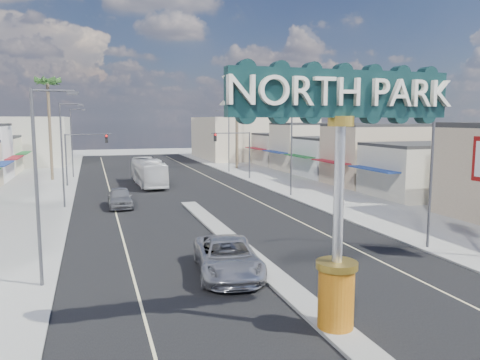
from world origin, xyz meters
TOP-DOWN VIEW (x-y plane):
  - ground at (0.00, 30.00)m, footprint 160.00×160.00m
  - road at (0.00, 30.00)m, footprint 20.00×120.00m
  - median_island at (0.00, 14.00)m, footprint 1.30×30.00m
  - sidewalk_left at (-14.00, 30.00)m, footprint 8.00×120.00m
  - sidewalk_right at (14.00, 30.00)m, footprint 8.00×120.00m
  - storefront_row_right at (24.00, 43.00)m, footprint 12.00×42.00m
  - backdrop_far_left at (-22.00, 75.00)m, footprint 20.00×20.00m
  - backdrop_far_right at (22.00, 75.00)m, footprint 20.00×20.00m
  - gateway_sign at (0.00, 1.98)m, footprint 8.20×1.50m
  - traffic_signal_left at (-9.18, 43.99)m, footprint 5.09×0.45m
  - traffic_signal_right at (9.18, 43.99)m, footprint 5.09×0.45m
  - streetlight_l_near at (-10.43, 10.00)m, footprint 2.03×0.22m
  - streetlight_l_mid at (-10.43, 30.00)m, footprint 2.03×0.22m
  - streetlight_l_far at (-10.43, 52.00)m, footprint 2.03×0.22m
  - streetlight_r_near at (10.43, 10.00)m, footprint 2.03×0.22m
  - streetlight_r_mid at (10.43, 30.00)m, footprint 2.03×0.22m
  - streetlight_r_far at (10.43, 52.00)m, footprint 2.03×0.22m
  - palm_left_far at (-13.00, 50.00)m, footprint 2.60×2.60m
  - palm_right_mid at (13.00, 56.00)m, footprint 2.60×2.60m
  - palm_right_far at (15.00, 62.00)m, footprint 2.60×2.60m
  - suv_left at (-2.00, 9.18)m, footprint 3.76×6.73m
  - car_parked_left at (-5.99, 29.13)m, footprint 2.11×5.12m
  - city_bus at (-2.00, 42.07)m, footprint 2.98×11.18m

SIDE VIEW (x-z plane):
  - ground at x=0.00m, z-range 0.00..0.00m
  - road at x=0.00m, z-range 0.00..0.01m
  - sidewalk_left at x=-14.00m, z-range 0.00..0.12m
  - sidewalk_right at x=14.00m, z-range 0.00..0.12m
  - median_island at x=0.00m, z-range 0.00..0.16m
  - car_parked_left at x=-5.99m, z-range 0.00..1.74m
  - suv_left at x=-2.00m, z-range 0.00..1.78m
  - city_bus at x=-2.00m, z-range 0.00..3.09m
  - storefront_row_right at x=24.00m, z-range 0.00..6.00m
  - backdrop_far_left at x=-22.00m, z-range 0.00..8.00m
  - backdrop_far_right at x=22.00m, z-range 0.00..8.00m
  - traffic_signal_left at x=-9.18m, z-range 1.27..7.27m
  - traffic_signal_right at x=9.18m, z-range 1.27..7.27m
  - streetlight_l_near at x=-10.43m, z-range 0.57..9.57m
  - streetlight_l_mid at x=-10.43m, z-range 0.57..9.57m
  - streetlight_l_far at x=-10.43m, z-range 0.57..9.57m
  - streetlight_r_near at x=10.43m, z-range 0.57..9.57m
  - streetlight_r_mid at x=10.43m, z-range 0.57..9.57m
  - streetlight_r_far at x=10.43m, z-range 0.57..9.57m
  - gateway_sign at x=0.00m, z-range 1.35..10.50m
  - palm_right_mid at x=13.00m, z-range 4.55..16.65m
  - palm_left_far at x=-13.00m, z-range 4.95..18.05m
  - palm_right_far at x=15.00m, z-range 5.34..19.44m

